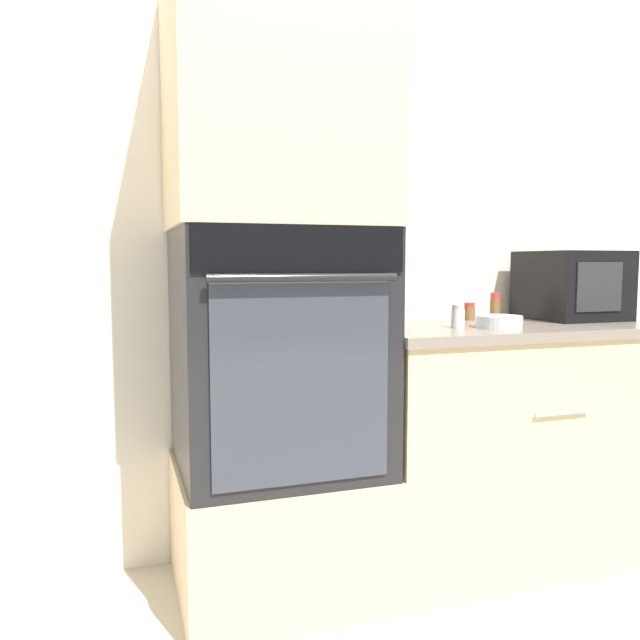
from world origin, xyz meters
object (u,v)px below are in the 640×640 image
microwave (571,285)px  knife_block (373,299)px  condiment_jar_near (469,312)px  wall_oven (277,350)px  condiment_jar_far (458,317)px  bowl (499,322)px  condiment_jar_mid (495,307)px

microwave → knife_block: (-0.81, 0.14, -0.05)m
condiment_jar_near → knife_block: bearing=172.3°
knife_block → condiment_jar_near: bearing=-7.7°
wall_oven → condiment_jar_far: 0.65m
wall_oven → bowl: 0.79m
wall_oven → microwave: (1.25, 0.07, 0.20)m
bowl → condiment_jar_near: condiment_jar_near is taller
knife_block → wall_oven: bearing=-154.5°
bowl → condiment_jar_mid: bearing=58.5°
bowl → condiment_jar_near: size_ratio=2.31×
microwave → bowl: 0.53m
microwave → condiment_jar_far: 0.65m
knife_block → microwave: bearing=-9.4°
wall_oven → microwave: bearing=3.3°
bowl → condiment_jar_near: (0.06, 0.29, 0.01)m
knife_block → condiment_jar_near: (0.39, -0.05, -0.05)m
wall_oven → knife_block: size_ratio=3.65×
bowl → condiment_jar_mid: size_ratio=1.50×
bowl → condiment_jar_far: 0.15m
wall_oven → condiment_jar_far: wall_oven is taller
condiment_jar_far → knife_block: bearing=122.9°
knife_block → bowl: bearing=-45.6°
knife_block → condiment_jar_near: 0.40m
condiment_jar_far → wall_oven: bearing=171.7°
microwave → condiment_jar_mid: (-0.31, 0.07, -0.09)m
condiment_jar_near → condiment_jar_far: bearing=-128.8°
bowl → condiment_jar_far: (-0.14, 0.04, 0.02)m
microwave → condiment_jar_far: microwave is taller
wall_oven → condiment_jar_far: (0.63, -0.09, 0.10)m
knife_block → condiment_jar_mid: (0.51, -0.06, -0.04)m
microwave → condiment_jar_near: size_ratio=5.10×
condiment_jar_mid → microwave: bearing=-13.2°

